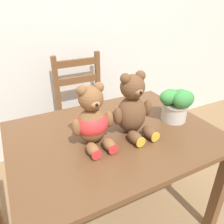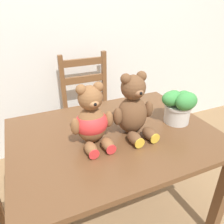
{
  "view_description": "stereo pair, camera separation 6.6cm",
  "coord_description": "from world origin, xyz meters",
  "px_view_note": "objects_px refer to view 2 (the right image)",
  "views": [
    {
      "loc": [
        -0.5,
        -0.51,
        1.4
      ],
      "look_at": [
        -0.02,
        0.42,
        0.86
      ],
      "focal_mm": 35.0,
      "sensor_mm": 36.0,
      "label": 1
    },
    {
      "loc": [
        -0.44,
        -0.53,
        1.4
      ],
      "look_at": [
        -0.02,
        0.42,
        0.86
      ],
      "focal_mm": 35.0,
      "sensor_mm": 36.0,
      "label": 2
    }
  ],
  "objects_px": {
    "wooden_chair_behind": "(90,111)",
    "potted_plant": "(178,105)",
    "teddy_bear_left": "(92,120)",
    "teddy_bear_right": "(133,109)"
  },
  "relations": [
    {
      "from": "wooden_chair_behind",
      "to": "potted_plant",
      "type": "relative_size",
      "value": 4.43
    },
    {
      "from": "teddy_bear_left",
      "to": "teddy_bear_right",
      "type": "bearing_deg",
      "value": 178.13
    },
    {
      "from": "wooden_chair_behind",
      "to": "teddy_bear_right",
      "type": "xyz_separation_m",
      "value": [
        0.01,
        -0.79,
        0.39
      ]
    },
    {
      "from": "teddy_bear_right",
      "to": "teddy_bear_left",
      "type": "bearing_deg",
      "value": -3.69
    },
    {
      "from": "teddy_bear_left",
      "to": "potted_plant",
      "type": "relative_size",
      "value": 1.51
    },
    {
      "from": "teddy_bear_left",
      "to": "teddy_bear_right",
      "type": "height_order",
      "value": "teddy_bear_right"
    },
    {
      "from": "teddy_bear_right",
      "to": "potted_plant",
      "type": "height_order",
      "value": "teddy_bear_right"
    },
    {
      "from": "wooden_chair_behind",
      "to": "teddy_bear_left",
      "type": "bearing_deg",
      "value": 73.38
    },
    {
      "from": "potted_plant",
      "to": "teddy_bear_right",
      "type": "bearing_deg",
      "value": 178.41
    },
    {
      "from": "teddy_bear_left",
      "to": "wooden_chair_behind",
      "type": "bearing_deg",
      "value": -107.42
    }
  ]
}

